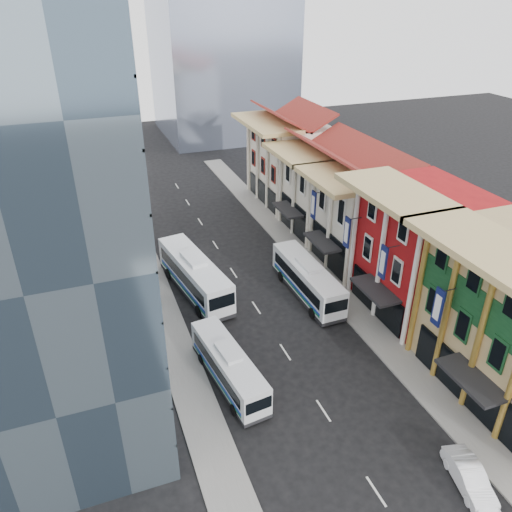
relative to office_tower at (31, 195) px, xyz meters
name	(u,v)px	position (x,y,z in m)	size (l,w,h in m)	color
ground	(385,505)	(17.00, -19.00, -15.00)	(200.00, 200.00, 0.00)	black
sidewalk_right	(335,290)	(25.50, 3.00, -14.93)	(3.00, 90.00, 0.15)	slate
sidewalk_left	(168,326)	(8.50, 3.00, -14.93)	(3.00, 90.00, 0.15)	slate
shophouse_red	(421,251)	(31.00, -2.00, -9.00)	(8.00, 10.00, 12.00)	#9E1113
shophouse_cream_near	(364,221)	(31.00, 7.50, -10.00)	(8.00, 9.00, 10.00)	silver
shophouse_cream_mid	(325,192)	(31.00, 16.50, -10.00)	(8.00, 9.00, 10.00)	silver
shophouse_cream_far	(291,162)	(31.00, 27.00, -9.50)	(8.00, 12.00, 11.00)	silver
office_tower	(31,195)	(0.00, 0.00, 0.00)	(12.00, 26.00, 30.00)	#3C4E60
office_block_far	(61,189)	(1.00, 23.00, -8.00)	(10.00, 18.00, 14.00)	gray
bus_left_near	(229,366)	(11.50, -5.76, -13.42)	(2.31, 9.86, 3.16)	silver
bus_left_far	(195,274)	(12.27, 7.81, -13.00)	(2.92, 12.48, 4.00)	white
bus_right	(307,279)	(22.50, 3.40, -13.18)	(2.66, 11.35, 3.64)	white
sedan_right	(469,477)	(22.50, -19.59, -14.26)	(1.57, 4.50, 1.48)	white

